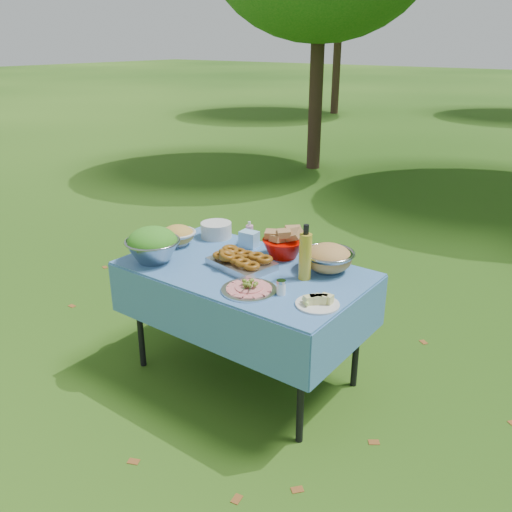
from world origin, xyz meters
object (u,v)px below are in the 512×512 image
Objects in this scene: picnic_table at (245,323)px; bread_bowl at (283,244)px; plate_stack at (216,230)px; charcuterie_platter at (249,285)px; salad_bowl at (153,245)px; pasta_bowl_steel at (328,258)px; oil_bottle at (305,252)px.

bread_bowl is at bearing 72.63° from picnic_table.
plate_stack reaches higher than charcuterie_platter.
salad_bowl reaches higher than pasta_bowl_steel.
oil_bottle is at bearing 20.73° from salad_bowl.
oil_bottle is at bearing 63.62° from charcuterie_platter.
salad_bowl is 0.57m from plate_stack.
pasta_bowl_steel is at bearing 29.00° from salad_bowl.
charcuterie_platter is at bearing -76.46° from bread_bowl.
bread_bowl is at bearing 176.55° from pasta_bowl_steel.
salad_bowl is 1.57× the size of plate_stack.
plate_stack is 0.80× the size of bread_bowl.
pasta_bowl_steel is 0.94× the size of oil_bottle.
plate_stack reaches higher than picnic_table.
salad_bowl is 0.95m from oil_bottle.
plate_stack is at bearing 142.07° from charcuterie_platter.
pasta_bowl_steel is at bearing 32.28° from picnic_table.
charcuterie_platter is (-0.21, -0.50, -0.05)m from pasta_bowl_steel.
pasta_bowl_steel is at bearing 75.29° from oil_bottle.
salad_bowl is 1.07m from pasta_bowl_steel.
picnic_table is at bearing -32.65° from plate_stack.
bread_bowl reaches higher than plate_stack.
pasta_bowl_steel is at bearing -3.45° from bread_bowl.
bread_bowl reaches higher than picnic_table.
charcuterie_platter is at bearing -116.38° from oil_bottle.
salad_bowl is (-0.52, -0.25, 0.49)m from picnic_table.
oil_bottle reaches higher than salad_bowl.
oil_bottle is (0.89, 0.34, 0.05)m from salad_bowl.
oil_bottle is at bearing -35.54° from bread_bowl.
pasta_bowl_steel reaches higher than charcuterie_platter.
pasta_bowl_steel reaches higher than picnic_table.
bread_bowl reaches higher than pasta_bowl_steel.
charcuterie_platter is at bearing 1.37° from salad_bowl.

